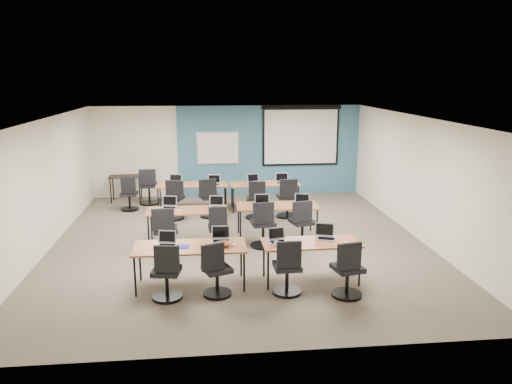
{
  "coord_description": "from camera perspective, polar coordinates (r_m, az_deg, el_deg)",
  "views": [
    {
      "loc": [
        -0.72,
        -10.38,
        3.57
      ],
      "look_at": [
        0.42,
        0.4,
        1.03
      ],
      "focal_mm": 35.0,
      "sensor_mm": 36.0,
      "label": 1
    }
  ],
  "objects": [
    {
      "name": "laptop_2",
      "position": [
        8.77,
        2.43,
        -5.3
      ],
      "size": [
        0.3,
        0.26,
        0.23
      ],
      "rotation": [
        0.0,
        0.0,
        0.17
      ],
      "color": "#A4A4AC",
      "rests_on": "training_table_front_right"
    },
    {
      "name": "mouse_8",
      "position": [
        13.15,
        -7.99,
        0.65
      ],
      "size": [
        0.08,
        0.1,
        0.03
      ],
      "primitive_type": "ellipsoid",
      "rotation": [
        0.0,
        0.0,
        0.24
      ],
      "color": "white",
      "rests_on": "training_table_back_left"
    },
    {
      "name": "task_chair_11",
      "position": [
        12.79,
        3.63,
        -1.04
      ],
      "size": [
        0.56,
        0.56,
        1.04
      ],
      "rotation": [
        0.0,
        0.0,
        0.04
      ],
      "color": "black",
      "rests_on": "floor"
    },
    {
      "name": "wall_back",
      "position": [
        15.07,
        -3.23,
        4.7
      ],
      "size": [
        8.0,
        0.04,
        2.7
      ],
      "primitive_type": "cube",
      "color": "beige",
      "rests_on": "ground"
    },
    {
      "name": "spare_chair_b",
      "position": [
        13.82,
        -14.29,
        -0.5
      ],
      "size": [
        0.47,
        0.47,
        0.96
      ],
      "rotation": [
        0.0,
        0.0,
        -0.09
      ],
      "color": "black",
      "rests_on": "floor"
    },
    {
      "name": "task_chair_7",
      "position": [
        10.72,
        5.31,
        -3.94
      ],
      "size": [
        0.54,
        0.54,
        1.01
      ],
      "rotation": [
        0.0,
        0.0,
        0.24
      ],
      "color": "black",
      "rests_on": "floor"
    },
    {
      "name": "mouse_2",
      "position": [
        8.73,
        4.76,
        -5.74
      ],
      "size": [
        0.06,
        0.1,
        0.03
      ],
      "primitive_type": "ellipsoid",
      "rotation": [
        0.0,
        0.0,
        0.08
      ],
      "color": "white",
      "rests_on": "training_table_front_right"
    },
    {
      "name": "task_chair_2",
      "position": [
        8.36,
        3.62,
        -9.08
      ],
      "size": [
        0.49,
        0.49,
        0.98
      ],
      "rotation": [
        0.0,
        0.0,
        0.03
      ],
      "color": "black",
      "rests_on": "floor"
    },
    {
      "name": "blue_mousepad",
      "position": [
        8.6,
        -8.51,
        -6.21
      ],
      "size": [
        0.27,
        0.23,
        0.01
      ],
      "primitive_type": "cube",
      "rotation": [
        0.0,
        0.0,
        -0.06
      ],
      "color": "navy",
      "rests_on": "training_table_front_left"
    },
    {
      "name": "mouse_0",
      "position": [
        8.52,
        -9.0,
        -6.34
      ],
      "size": [
        0.08,
        0.1,
        0.03
      ],
      "primitive_type": "ellipsoid",
      "rotation": [
        0.0,
        0.0,
        -0.33
      ],
      "color": "white",
      "rests_on": "training_table_front_left"
    },
    {
      "name": "blue_accent_panel",
      "position": [
        15.15,
        1.52,
        4.77
      ],
      "size": [
        5.5,
        0.04,
        2.7
      ],
      "primitive_type": "cube",
      "color": "#3D5977",
      "rests_on": "wall_back"
    },
    {
      "name": "laptop_3",
      "position": [
        9.0,
        7.96,
        -4.89
      ],
      "size": [
        0.34,
        0.29,
        0.26
      ],
      "rotation": [
        0.0,
        0.0,
        -0.31
      ],
      "color": "#B4B4C2",
      "rests_on": "training_table_front_right"
    },
    {
      "name": "laptop_9",
      "position": [
        13.34,
        -4.8,
        1.14
      ],
      "size": [
        0.33,
        0.28,
        0.25
      ],
      "rotation": [
        0.0,
        0.0,
        -0.11
      ],
      "color": "#B9B8C7",
      "rests_on": "training_table_back_left"
    },
    {
      "name": "mouse_11",
      "position": [
        13.46,
        4.36,
        1.04
      ],
      "size": [
        0.09,
        0.11,
        0.04
      ],
      "primitive_type": "ellipsoid",
      "rotation": [
        0.0,
        0.0,
        0.24
      ],
      "color": "white",
      "rests_on": "training_table_back_right"
    },
    {
      "name": "laptop_7",
      "position": [
        11.2,
        5.39,
        -1.21
      ],
      "size": [
        0.33,
        0.28,
        0.25
      ],
      "rotation": [
        0.0,
        0.0,
        -0.32
      ],
      "color": "#AEAEB5",
      "rests_on": "training_table_mid_right"
    },
    {
      "name": "training_table_front_right",
      "position": [
        8.82,
        6.32,
        -5.99
      ],
      "size": [
        1.71,
        0.71,
        0.73
      ],
      "rotation": [
        0.0,
        0.0,
        0.02
      ],
      "color": "brown",
      "rests_on": "floor"
    },
    {
      "name": "laptop_0",
      "position": [
        8.71,
        -10.14,
        -5.63
      ],
      "size": [
        0.31,
        0.26,
        0.24
      ],
      "rotation": [
        0.0,
        0.0,
        -0.21
      ],
      "color": "#AFAFBB",
      "rests_on": "training_table_front_left"
    },
    {
      "name": "wall_left",
      "position": [
        11.11,
        -23.06,
        0.62
      ],
      "size": [
        0.04,
        9.0,
        2.7
      ],
      "primitive_type": "cube",
      "color": "beige",
      "rests_on": "ground"
    },
    {
      "name": "mouse_5",
      "position": [
        10.82,
        -3.56,
        -1.97
      ],
      "size": [
        0.07,
        0.1,
        0.04
      ],
      "primitive_type": "ellipsoid",
      "rotation": [
        0.0,
        0.0,
        0.06
      ],
      "color": "white",
      "rests_on": "training_table_mid_left"
    },
    {
      "name": "whiteboard",
      "position": [
        14.97,
        -4.37,
        5.02
      ],
      "size": [
        1.28,
        0.03,
        0.98
      ],
      "color": "silver",
      "rests_on": "wall_back"
    },
    {
      "name": "mouse_10",
      "position": [
        13.29,
        0.69,
        0.92
      ],
      "size": [
        0.08,
        0.11,
        0.04
      ],
      "primitive_type": "ellipsoid",
      "rotation": [
        0.0,
        0.0,
        -0.22
      ],
      "color": "white",
      "rests_on": "training_table_back_right"
    },
    {
      "name": "laptop_4",
      "position": [
        11.13,
        -9.85,
        -1.45
      ],
      "size": [
        0.32,
        0.27,
        0.25
      ],
      "rotation": [
        0.0,
        0.0,
        -0.19
      ],
      "color": "#A5A4B1",
      "rests_on": "training_table_mid_left"
    },
    {
      "name": "laptop_10",
      "position": [
        13.46,
        -0.31,
        1.29
      ],
      "size": [
        0.32,
        0.27,
        0.24
      ],
      "rotation": [
        0.0,
        0.0,
        0.2
      ],
      "color": "#A3A3AF",
      "rests_on": "training_table_back_right"
    },
    {
      "name": "task_chair_10",
      "position": [
        12.64,
        -0.0,
        -1.25
      ],
      "size": [
        0.52,
        0.52,
        1.0
      ],
      "rotation": [
        0.0,
        0.0,
        -0.06
      ],
      "color": "black",
      "rests_on": "floor"
    },
    {
      "name": "task_chair_8",
      "position": [
        12.74,
        -9.46,
        -1.23
      ],
      "size": [
        0.6,
        0.57,
        1.04
      ],
      "rotation": [
        0.0,
        0.0,
        -0.36
      ],
      "color": "black",
      "rests_on": "floor"
    },
    {
      "name": "laptop_6",
      "position": [
        11.1,
        0.75,
        -1.28
      ],
      "size": [
        0.34,
        0.29,
        0.25
      ],
      "rotation": [
        0.0,
        0.0,
        -0.01
      ],
      "color": "#9F9FA8",
      "rests_on": "training_table_mid_right"
    },
    {
      "name": "task_chair_6",
      "position": [
        10.55,
        0.83,
        -4.15
      ],
      "size": [
        0.55,
        0.55,
        1.02
      ],
      "rotation": [
        0.0,
        0.0,
        0.09
      ],
      "color": "black",
      "rests_on": "floor"
    },
    {
      "name": "wall_right",
      "position": [
        11.62,
        18.07,
        1.53
      ],
      "size": [
        0.04,
        9.0,
        2.7
      ],
      "primitive_type": "cube",
      "color": "beige",
      "rests_on": "ground"
    },
    {
      "name": "task_chair_4",
      "position": [
        10.26,
        -10.34,
        -4.87
      ],
      "size": [
        0.55,
        0.55,
        1.02
      ],
      "rotation": [
        0.0,
        0.0,
        0.1
      ],
      "color": "black",
      "rests_on": "floor"
    },
    {
      "name": "mouse_4",
      "position": [
        10.81,
        -8.72,
        -2.12
      ],
      "size": [
        0.07,
        0.11,
        0.04
      ],
      "primitive_type": "ellipsoid",
      "rotation": [
        0.0,
        0.0,
        0.11
      ],
      "color": "white",
      "rests_on": "training_table_mid_left"
    },
    {
      "name": "task_chair_3",
      "position": [
        8.37,
        10.43,
        -9.2
      ],
      "size": [
        0.51,
        0.51,
        0.99
      ],
      "rotation": [
        0.0,
        0.0,
        0.22
      ],
      "color": "black",
      "rests_on": "floor"
    },
    {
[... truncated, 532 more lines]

